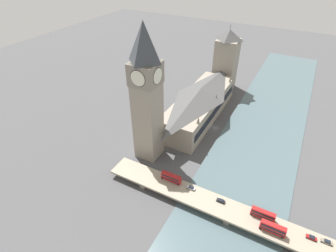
# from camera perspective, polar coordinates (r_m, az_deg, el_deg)

# --- Properties ---
(ground_plane) EXTENTS (600.00, 600.00, 0.00)m
(ground_plane) POSITION_cam_1_polar(r_m,az_deg,el_deg) (194.93, 10.15, -0.38)
(ground_plane) COLOR #4C4C4F
(river_water) EXTENTS (52.53, 360.00, 0.30)m
(river_water) POSITION_cam_1_polar(r_m,az_deg,el_deg) (190.34, 19.29, -3.01)
(river_water) COLOR #4C6066
(river_water) RESTS_ON ground_plane
(parliament_hall) EXTENTS (26.12, 87.44, 25.27)m
(parliament_hall) POSITION_cam_1_polar(r_m,az_deg,el_deg) (198.67, 7.01, 5.01)
(parliament_hall) COLOR gray
(parliament_hall) RESTS_ON ground_plane
(clock_tower) EXTENTS (14.99, 14.99, 82.26)m
(clock_tower) POSITION_cam_1_polar(r_m,az_deg,el_deg) (145.19, -4.69, 7.10)
(clock_tower) COLOR gray
(clock_tower) RESTS_ON ground_plane
(victoria_tower) EXTENTS (18.05, 18.05, 56.63)m
(victoria_tower) POSITION_cam_1_polar(r_m,az_deg,el_deg) (241.75, 12.52, 13.79)
(victoria_tower) COLOR gray
(victoria_tower) RESTS_ON ground_plane
(road_bridge) EXTENTS (137.05, 13.38, 4.68)m
(road_bridge) POSITION_cam_1_polar(r_m,az_deg,el_deg) (138.48, 13.43, -17.63)
(road_bridge) COLOR gray
(road_bridge) RESTS_ON ground_plane
(double_decker_bus_lead) EXTENTS (11.25, 2.57, 4.57)m
(double_decker_bus_lead) POSITION_cam_1_polar(r_m,az_deg,el_deg) (137.42, 19.98, -17.56)
(double_decker_bus_lead) COLOR red
(double_decker_bus_lead) RESTS_ON road_bridge
(double_decker_bus_mid) EXTENTS (11.42, 2.57, 4.71)m
(double_decker_bus_mid) POSITION_cam_1_polar(r_m,az_deg,el_deg) (144.71, 0.70, -11.13)
(double_decker_bus_mid) COLOR red
(double_decker_bus_mid) RESTS_ON road_bridge
(double_decker_bus_rear) EXTENTS (11.25, 2.61, 4.99)m
(double_decker_bus_rear) POSITION_cam_1_polar(r_m,az_deg,el_deg) (133.98, 21.89, -19.91)
(double_decker_bus_rear) COLOR red
(double_decker_bus_rear) RESTS_ON road_bridge
(car_northbound_mid) EXTENTS (4.38, 1.88, 1.37)m
(car_northbound_mid) POSITION_cam_1_polar(r_m,az_deg,el_deg) (140.53, 28.77, -20.50)
(car_northbound_mid) COLOR maroon
(car_northbound_mid) RESTS_ON road_bridge
(car_northbound_tail) EXTENTS (4.63, 1.93, 1.52)m
(car_northbound_tail) POSITION_cam_1_polar(r_m,az_deg,el_deg) (142.79, 5.06, -13.23)
(car_northbound_tail) COLOR silver
(car_northbound_tail) RESTS_ON road_bridge
(car_southbound_mid) EXTENTS (4.72, 1.79, 1.38)m
(car_southbound_mid) POSITION_cam_1_polar(r_m,az_deg,el_deg) (142.33, 31.29, -20.73)
(car_southbound_mid) COLOR slate
(car_southbound_mid) RESTS_ON road_bridge
(car_southbound_tail) EXTENTS (4.33, 1.87, 1.44)m
(car_southbound_tail) POSITION_cam_1_polar(r_m,az_deg,el_deg) (139.42, 11.43, -15.66)
(car_southbound_tail) COLOR black
(car_southbound_tail) RESTS_ON road_bridge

